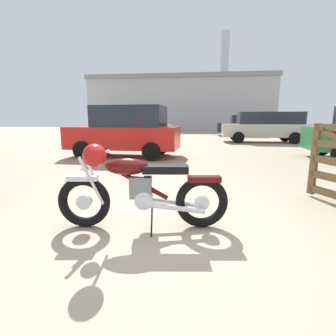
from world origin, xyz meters
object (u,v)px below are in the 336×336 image
white_estate_far (126,131)px  vintage_motorcycle (138,189)px  blue_hatchback_right (133,127)px  dark_sedan_left (125,125)px  red_hatchback_near (265,126)px  pale_sedan_back (243,126)px

white_estate_far → vintage_motorcycle: bearing=110.2°
blue_hatchback_right → dark_sedan_left: size_ratio=1.00×
vintage_motorcycle → dark_sedan_left: bearing=-79.4°
red_hatchback_near → blue_hatchback_right: (-7.46, -1.86, -0.02)m
white_estate_far → red_hatchback_near: (6.54, 6.55, 0.02)m
vintage_motorcycle → dark_sedan_left: (-4.37, 14.87, 0.43)m
blue_hatchback_right → pale_sedan_back: blue_hatchback_right is taller
vintage_motorcycle → dark_sedan_left: 15.51m
dark_sedan_left → pale_sedan_back: dark_sedan_left is taller
red_hatchback_near → dark_sedan_left: size_ratio=1.19×
dark_sedan_left → pale_sedan_back: size_ratio=0.94×
vintage_motorcycle → pale_sedan_back: (4.60, 18.37, 0.34)m
red_hatchback_near → blue_hatchback_right: 7.69m
blue_hatchback_right → red_hatchback_near: bearing=18.0°
red_hatchback_near → dark_sedan_left: 9.44m
white_estate_far → pale_sedan_back: 13.99m
vintage_motorcycle → blue_hatchback_right: blue_hatchback_right is taller
vintage_motorcycle → pale_sedan_back: 18.94m
red_hatchback_near → pale_sedan_back: bearing=-86.1°
vintage_motorcycle → dark_sedan_left: dark_sedan_left is taller
vintage_motorcycle → white_estate_far: bearing=-79.0°
red_hatchback_near → blue_hatchback_right: bearing=16.4°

